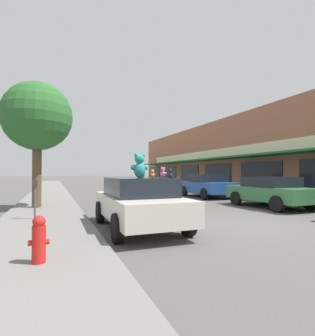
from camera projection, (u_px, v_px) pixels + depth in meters
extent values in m
plane|color=#514F4C|center=(253.00, 224.00, 8.27)|extent=(260.00, 260.00, 0.00)
cube|color=slate|center=(40.00, 241.00, 5.99)|extent=(2.74, 90.00, 0.13)
cube|color=#9E6047|center=(282.00, 157.00, 25.85)|extent=(15.18, 35.87, 6.29)
cube|color=#19662D|center=(209.00, 159.00, 22.73)|extent=(1.68, 30.13, 0.12)
cube|color=beige|center=(217.00, 153.00, 23.03)|extent=(0.08, 28.70, 0.70)
cube|color=black|center=(260.00, 176.00, 18.24)|extent=(0.06, 3.89, 2.00)
cube|color=black|center=(217.00, 175.00, 23.00)|extent=(0.06, 3.89, 2.00)
cube|color=black|center=(189.00, 175.00, 27.76)|extent=(0.06, 3.89, 2.00)
cube|color=black|center=(169.00, 175.00, 32.52)|extent=(0.06, 3.89, 2.00)
cube|color=black|center=(154.00, 174.00, 37.28)|extent=(0.06, 3.89, 2.00)
cube|color=beige|center=(139.00, 206.00, 7.66)|extent=(1.94, 4.30, 0.62)
cube|color=black|center=(139.00, 187.00, 7.67)|extent=(1.69, 2.37, 0.52)
cylinder|color=black|center=(100.00, 212.00, 8.56)|extent=(0.21, 0.70, 0.69)
cylinder|color=black|center=(153.00, 209.00, 9.22)|extent=(0.21, 0.70, 0.69)
cylinder|color=black|center=(117.00, 228.00, 6.08)|extent=(0.21, 0.70, 0.69)
cylinder|color=black|center=(188.00, 223.00, 6.74)|extent=(0.21, 0.70, 0.69)
ellipsoid|color=teal|center=(139.00, 170.00, 7.72)|extent=(0.36, 0.31, 0.45)
sphere|color=teal|center=(140.00, 159.00, 7.72)|extent=(0.30, 0.30, 0.28)
sphere|color=teal|center=(143.00, 155.00, 7.76)|extent=(0.12, 0.12, 0.12)
sphere|color=teal|center=(136.00, 155.00, 7.69)|extent=(0.12, 0.12, 0.12)
sphere|color=#47CDC6|center=(138.00, 160.00, 7.84)|extent=(0.11, 0.11, 0.11)
sphere|color=teal|center=(145.00, 167.00, 7.80)|extent=(0.17, 0.17, 0.16)
sphere|color=teal|center=(133.00, 167.00, 7.68)|extent=(0.17, 0.17, 0.16)
ellipsoid|color=pink|center=(163.00, 174.00, 7.49)|extent=(0.18, 0.19, 0.19)
sphere|color=pink|center=(163.00, 169.00, 7.50)|extent=(0.17, 0.17, 0.12)
sphere|color=pink|center=(164.00, 168.00, 7.47)|extent=(0.07, 0.07, 0.05)
sphere|color=pink|center=(162.00, 168.00, 7.53)|extent=(0.07, 0.07, 0.05)
sphere|color=#FFA3DA|center=(164.00, 170.00, 7.54)|extent=(0.06, 0.06, 0.05)
sphere|color=pink|center=(165.00, 173.00, 7.45)|extent=(0.10, 0.10, 0.07)
sphere|color=pink|center=(161.00, 173.00, 7.55)|extent=(0.10, 0.10, 0.07)
ellipsoid|color=black|center=(170.00, 175.00, 6.88)|extent=(0.16, 0.15, 0.16)
sphere|color=black|center=(170.00, 171.00, 6.88)|extent=(0.14, 0.14, 0.10)
sphere|color=black|center=(171.00, 169.00, 6.91)|extent=(0.06, 0.06, 0.04)
sphere|color=black|center=(170.00, 169.00, 6.85)|extent=(0.06, 0.06, 0.04)
sphere|color=#3A3A3D|center=(169.00, 171.00, 6.90)|extent=(0.05, 0.05, 0.04)
sphere|color=black|center=(171.00, 174.00, 6.93)|extent=(0.08, 0.08, 0.06)
sphere|color=black|center=(169.00, 174.00, 6.83)|extent=(0.08, 0.08, 0.06)
ellipsoid|color=green|center=(143.00, 174.00, 8.71)|extent=(0.22, 0.21, 0.22)
sphere|color=green|center=(143.00, 169.00, 8.71)|extent=(0.19, 0.19, 0.14)
sphere|color=green|center=(144.00, 167.00, 8.76)|extent=(0.08, 0.08, 0.06)
sphere|color=green|center=(142.00, 167.00, 8.68)|extent=(0.08, 0.08, 0.06)
sphere|color=#5ADA6D|center=(141.00, 169.00, 8.75)|extent=(0.07, 0.07, 0.05)
sphere|color=green|center=(144.00, 173.00, 8.79)|extent=(0.11, 0.11, 0.08)
sphere|color=green|center=(140.00, 173.00, 8.65)|extent=(0.11, 0.11, 0.08)
ellipsoid|color=orange|center=(152.00, 175.00, 7.51)|extent=(0.13, 0.12, 0.14)
sphere|color=orange|center=(152.00, 172.00, 7.51)|extent=(0.11, 0.11, 0.09)
sphere|color=orange|center=(154.00, 170.00, 7.52)|extent=(0.05, 0.05, 0.04)
sphere|color=orange|center=(151.00, 170.00, 7.51)|extent=(0.05, 0.05, 0.04)
sphere|color=#FFBA41|center=(152.00, 172.00, 7.55)|extent=(0.04, 0.04, 0.03)
sphere|color=orange|center=(154.00, 174.00, 7.53)|extent=(0.06, 0.06, 0.05)
sphere|color=orange|center=(150.00, 174.00, 7.51)|extent=(0.06, 0.06, 0.05)
ellipsoid|color=olive|center=(152.00, 175.00, 8.46)|extent=(0.16, 0.17, 0.17)
sphere|color=olive|center=(152.00, 171.00, 8.46)|extent=(0.15, 0.15, 0.11)
sphere|color=olive|center=(153.00, 170.00, 8.50)|extent=(0.06, 0.06, 0.04)
sphere|color=olive|center=(152.00, 170.00, 8.43)|extent=(0.06, 0.06, 0.04)
sphere|color=tan|center=(151.00, 171.00, 8.47)|extent=(0.06, 0.06, 0.04)
sphere|color=olive|center=(153.00, 174.00, 8.53)|extent=(0.09, 0.09, 0.06)
sphere|color=olive|center=(152.00, 174.00, 8.40)|extent=(0.09, 0.09, 0.06)
cube|color=#336B3D|center=(270.00, 193.00, 12.29)|extent=(1.96, 4.16, 0.62)
cube|color=black|center=(270.00, 182.00, 12.30)|extent=(1.73, 2.16, 0.47)
cylinder|color=black|center=(236.00, 198.00, 13.13)|extent=(0.20, 0.69, 0.69)
cylinder|color=black|center=(266.00, 197.00, 13.84)|extent=(0.20, 0.69, 0.69)
cylinder|color=black|center=(277.00, 204.00, 10.73)|extent=(0.20, 0.69, 0.69)
cylinder|color=black|center=(310.00, 202.00, 11.44)|extent=(0.20, 0.69, 0.69)
cube|color=#1E4793|center=(207.00, 187.00, 17.40)|extent=(2.04, 4.23, 0.68)
cube|color=black|center=(207.00, 178.00, 17.41)|extent=(1.79, 2.17, 0.51)
cylinder|color=black|center=(184.00, 191.00, 18.25)|extent=(0.20, 0.69, 0.69)
cylinder|color=black|center=(209.00, 190.00, 18.98)|extent=(0.20, 0.69, 0.69)
cylinder|color=black|center=(204.00, 194.00, 15.81)|extent=(0.20, 0.69, 0.69)
cylinder|color=black|center=(232.00, 193.00, 16.55)|extent=(0.20, 0.69, 0.69)
cylinder|color=brown|center=(37.00, 176.00, 11.40)|extent=(0.38, 0.38, 2.71)
sphere|color=#286028|center=(37.00, 116.00, 11.45)|extent=(2.98, 2.98, 2.98)
cylinder|color=red|center=(39.00, 244.00, 4.37)|extent=(0.22, 0.22, 0.62)
sphere|color=red|center=(39.00, 222.00, 4.38)|extent=(0.21, 0.21, 0.21)
cylinder|color=red|center=(31.00, 243.00, 4.33)|extent=(0.10, 0.09, 0.09)
cylinder|color=red|center=(46.00, 242.00, 4.42)|extent=(0.10, 0.09, 0.09)
cylinder|color=#4C4C51|center=(35.00, 203.00, 8.54)|extent=(0.06, 0.06, 1.05)
cube|color=#2D2D33|center=(35.00, 183.00, 8.55)|extent=(0.14, 0.10, 0.22)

